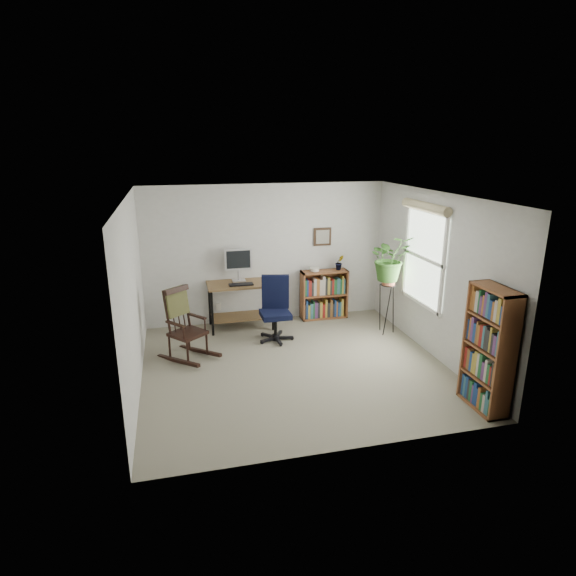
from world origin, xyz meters
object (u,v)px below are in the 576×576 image
object	(u,v)px
tall_bookshelf	(489,349)
rocking_chair	(187,324)
office_chair	(275,309)
low_bookshelf	(324,294)
desk	(241,305)

from	to	relation	value
tall_bookshelf	rocking_chair	bearing A→B (deg)	146.45
office_chair	low_bookshelf	world-z (taller)	office_chair
office_chair	rocking_chair	distance (m)	1.43
low_bookshelf	desk	bearing A→B (deg)	-175.50
office_chair	tall_bookshelf	distance (m)	3.26
desk	low_bookshelf	xyz separation A→B (m)	(1.52, 0.12, 0.04)
low_bookshelf	rocking_chair	bearing A→B (deg)	-154.45
low_bookshelf	tall_bookshelf	xyz separation A→B (m)	(0.91, -3.40, 0.31)
desk	tall_bookshelf	bearing A→B (deg)	-53.47
desk	low_bookshelf	distance (m)	1.53
rocking_chair	low_bookshelf	world-z (taller)	rocking_chair
office_chair	tall_bookshelf	size ratio (longest dim) A/B	0.70
desk	tall_bookshelf	distance (m)	4.10
low_bookshelf	tall_bookshelf	distance (m)	3.53
rocking_chair	office_chair	bearing A→B (deg)	-24.86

